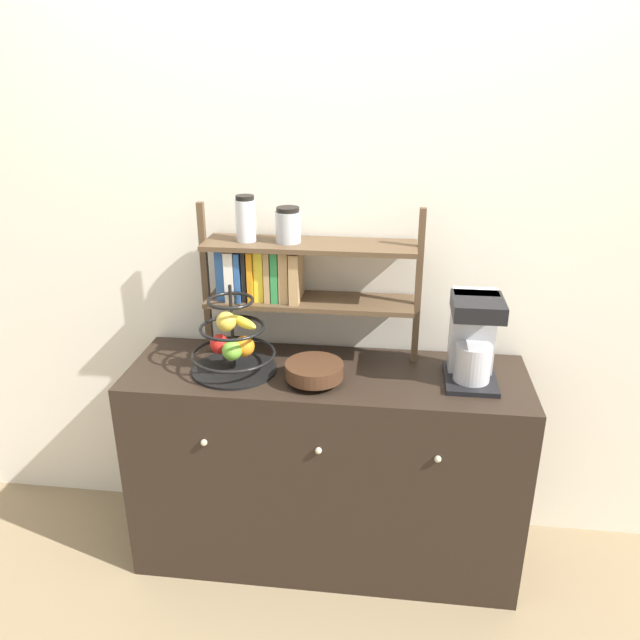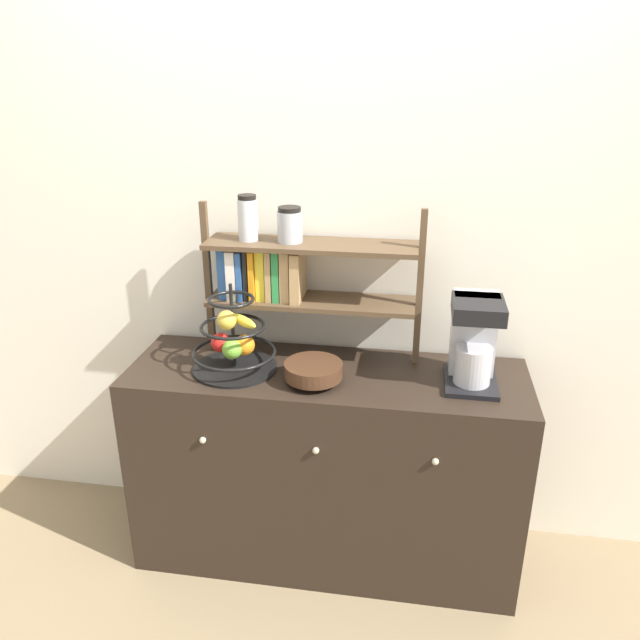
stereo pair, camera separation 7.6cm
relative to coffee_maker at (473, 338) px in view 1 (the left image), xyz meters
name	(u,v)px [view 1 (the left image)]	position (x,y,z in m)	size (l,w,h in m)	color
ground_plane	(319,592)	(-0.51, -0.25, -0.98)	(12.00, 12.00, 0.00)	#847051
wall_back	(335,226)	(-0.51, 0.26, 0.32)	(7.00, 0.05, 2.60)	silver
sideboard	(326,466)	(-0.51, -0.01, -0.57)	(1.46, 0.48, 0.82)	black
coffee_maker	(473,338)	(0.00, 0.00, 0.00)	(0.18, 0.24, 0.32)	black
fruit_stand	(233,344)	(-0.85, -0.05, -0.05)	(0.31, 0.31, 0.33)	black
wooden_bowl	(314,371)	(-0.55, -0.10, -0.11)	(0.21, 0.21, 0.07)	#422819
shelf_hutch	(281,268)	(-0.70, 0.12, 0.19)	(0.82, 0.20, 0.61)	brown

